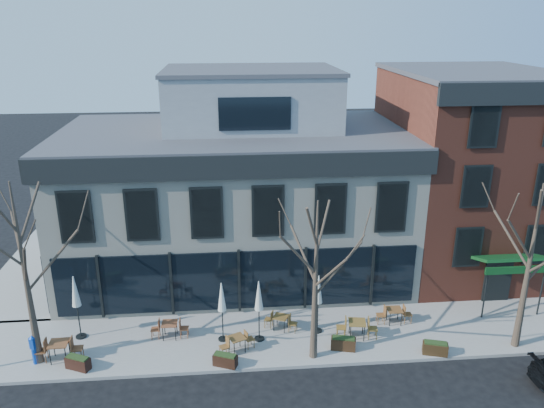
{
  "coord_description": "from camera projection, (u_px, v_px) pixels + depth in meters",
  "views": [
    {
      "loc": [
        -0.49,
        -22.78,
        13.84
      ],
      "look_at": [
        1.77,
        2.0,
        5.0
      ],
      "focal_mm": 35.0,
      "sensor_mm": 36.0,
      "label": 1
    }
  ],
  "objects": [
    {
      "name": "umbrella_3",
      "position": [
        318.0,
        293.0,
        23.72
      ],
      "size": [
        0.46,
        0.46,
        2.85
      ],
      "color": "black",
      "rests_on": "sidewalk_front"
    },
    {
      "name": "tree_mid",
      "position": [
        316.0,
        280.0,
        21.37
      ],
      "size": [
        3.5,
        3.55,
        7.04
      ],
      "color": "#382B21",
      "rests_on": "sidewalk_front"
    },
    {
      "name": "sidewalk_side",
      "position": [
        42.0,
        268.0,
        30.69
      ],
      "size": [
        4.5,
        12.0,
        0.15
      ],
      "primitive_type": "cube",
      "color": "gray",
      "rests_on": "ground"
    },
    {
      "name": "cafe_set_1",
      "position": [
        170.0,
        328.0,
        23.78
      ],
      "size": [
        1.73,
        0.71,
        0.91
      ],
      "color": "brown",
      "rests_on": "sidewalk_front"
    },
    {
      "name": "cafe_set_3",
      "position": [
        281.0,
        321.0,
        24.41
      ],
      "size": [
        1.59,
        0.99,
        0.83
      ],
      "color": "brown",
      "rests_on": "sidewalk_front"
    },
    {
      "name": "cafe_set_4",
      "position": [
        357.0,
        328.0,
        23.76
      ],
      "size": [
        1.92,
        0.86,
        0.99
      ],
      "color": "brown",
      "rests_on": "sidewalk_front"
    },
    {
      "name": "call_box",
      "position": [
        34.0,
        349.0,
        21.9
      ],
      "size": [
        0.28,
        0.27,
        1.35
      ],
      "color": "#0C3AA5",
      "rests_on": "sidewalk_front"
    },
    {
      "name": "corner_building",
      "position": [
        236.0,
        191.0,
        29.23
      ],
      "size": [
        18.39,
        10.39,
        11.1
      ],
      "color": "silver",
      "rests_on": "ground"
    },
    {
      "name": "planter_0",
      "position": [
        78.0,
        363.0,
        21.72
      ],
      "size": [
        1.1,
        0.8,
        0.57
      ],
      "color": "black",
      "rests_on": "sidewalk_front"
    },
    {
      "name": "planter_2",
      "position": [
        343.0,
        343.0,
        22.99
      ],
      "size": [
        1.13,
        0.67,
        0.6
      ],
      "color": "black",
      "rests_on": "sidewalk_front"
    },
    {
      "name": "sidewalk_front",
      "position": [
        312.0,
        334.0,
        24.28
      ],
      "size": [
        33.5,
        4.7,
        0.15
      ],
      "primitive_type": "cube",
      "color": "gray",
      "rests_on": "ground"
    },
    {
      "name": "cafe_set_0",
      "position": [
        59.0,
        349.0,
        22.19
      ],
      "size": [
        1.95,
        0.8,
        1.03
      ],
      "color": "brown",
      "rests_on": "sidewalk_front"
    },
    {
      "name": "ground",
      "position": [
        240.0,
        314.0,
        26.05
      ],
      "size": [
        120.0,
        120.0,
        0.0
      ],
      "primitive_type": "plane",
      "color": "black",
      "rests_on": "ground"
    },
    {
      "name": "planter_3",
      "position": [
        435.0,
        348.0,
        22.66
      ],
      "size": [
        1.12,
        0.7,
        0.58
      ],
      "color": "#322210",
      "rests_on": "sidewalk_front"
    },
    {
      "name": "cafe_set_2",
      "position": [
        237.0,
        342.0,
        22.79
      ],
      "size": [
        1.64,
        1.03,
        0.85
      ],
      "color": "brown",
      "rests_on": "sidewalk_front"
    },
    {
      "name": "umbrella_1",
      "position": [
        222.0,
        300.0,
        23.1
      ],
      "size": [
        0.45,
        0.45,
        2.84
      ],
      "color": "black",
      "rests_on": "sidewalk_front"
    },
    {
      "name": "umbrella_2",
      "position": [
        259.0,
        299.0,
        23.1
      ],
      "size": [
        0.47,
        0.47,
        2.91
      ],
      "color": "black",
      "rests_on": "sidewalk_front"
    },
    {
      "name": "red_brick_building",
      "position": [
        465.0,
        170.0,
        29.95
      ],
      "size": [
        8.2,
        11.78,
        11.18
      ],
      "color": "brown",
      "rests_on": "ground"
    },
    {
      "name": "tree_corner",
      "position": [
        25.0,
        274.0,
        20.89
      ],
      "size": [
        3.93,
        3.98,
        7.92
      ],
      "color": "#382B21",
      "rests_on": "sidewalk_front"
    },
    {
      "name": "tree_right",
      "position": [
        529.0,
        266.0,
        22.06
      ],
      "size": [
        3.72,
        3.77,
        7.48
      ],
      "color": "#382B21",
      "rests_on": "sidewalk_front"
    },
    {
      "name": "cafe_set_5",
      "position": [
        394.0,
        314.0,
        24.91
      ],
      "size": [
        1.71,
        0.7,
        0.9
      ],
      "color": "brown",
      "rests_on": "sidewalk_front"
    },
    {
      "name": "umbrella_0",
      "position": [
        75.0,
        295.0,
        23.23
      ],
      "size": [
        0.49,
        0.49,
        3.06
      ],
      "color": "black",
      "rests_on": "sidewalk_front"
    },
    {
      "name": "planter_1",
      "position": [
        225.0,
        360.0,
        21.9
      ],
      "size": [
        1.07,
        0.75,
        0.56
      ],
      "color": "black",
      "rests_on": "sidewalk_front"
    }
  ]
}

